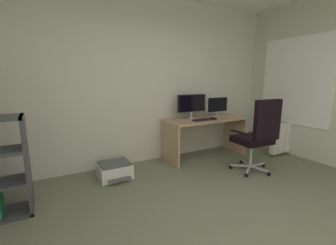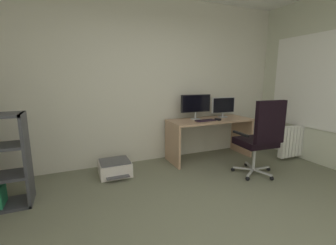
{
  "view_description": "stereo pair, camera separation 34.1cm",
  "coord_description": "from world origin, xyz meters",
  "px_view_note": "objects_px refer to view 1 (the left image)",
  "views": [
    {
      "loc": [
        -1.49,
        -1.26,
        1.44
      ],
      "look_at": [
        0.13,
        1.68,
        0.79
      ],
      "focal_mm": 24.37,
      "sensor_mm": 36.0,
      "label": 1
    },
    {
      "loc": [
        -1.19,
        -1.41,
        1.44
      ],
      "look_at": [
        0.13,
        1.68,
        0.79
      ],
      "focal_mm": 24.37,
      "sensor_mm": 36.0,
      "label": 2
    }
  ],
  "objects_px": {
    "keyboard": "(202,120)",
    "printer": "(115,170)",
    "radiator": "(286,137)",
    "office_chair": "(258,134)",
    "monitor_main": "(192,104)",
    "computer_mouse": "(214,119)",
    "desk": "(205,129)",
    "monitor_secondary": "(217,105)"
  },
  "relations": [
    {
      "from": "monitor_main",
      "to": "office_chair",
      "type": "relative_size",
      "value": 0.49
    },
    {
      "from": "keyboard",
      "to": "printer",
      "type": "bearing_deg",
      "value": 176.05
    },
    {
      "from": "computer_mouse",
      "to": "printer",
      "type": "xyz_separation_m",
      "value": [
        -1.79,
        0.06,
        -0.63
      ]
    },
    {
      "from": "radiator",
      "to": "computer_mouse",
      "type": "bearing_deg",
      "value": 160.45
    },
    {
      "from": "monitor_secondary",
      "to": "office_chair",
      "type": "relative_size",
      "value": 0.42
    },
    {
      "from": "office_chair",
      "to": "monitor_main",
      "type": "bearing_deg",
      "value": 113.55
    },
    {
      "from": "desk",
      "to": "office_chair",
      "type": "height_order",
      "value": "office_chair"
    },
    {
      "from": "monitor_main",
      "to": "printer",
      "type": "bearing_deg",
      "value": -172.78
    },
    {
      "from": "desk",
      "to": "monitor_secondary",
      "type": "bearing_deg",
      "value": 16.18
    },
    {
      "from": "radiator",
      "to": "monitor_secondary",
      "type": "bearing_deg",
      "value": 146.01
    },
    {
      "from": "keyboard",
      "to": "printer",
      "type": "distance_m",
      "value": 1.67
    },
    {
      "from": "office_chair",
      "to": "printer",
      "type": "xyz_separation_m",
      "value": [
        -1.96,
        0.89,
        -0.51
      ]
    },
    {
      "from": "desk",
      "to": "computer_mouse",
      "type": "relative_size",
      "value": 15.03
    },
    {
      "from": "monitor_secondary",
      "to": "radiator",
      "type": "xyz_separation_m",
      "value": [
        1.1,
        -0.74,
        -0.6
      ]
    },
    {
      "from": "monitor_main",
      "to": "office_chair",
      "type": "height_order",
      "value": "monitor_main"
    },
    {
      "from": "keyboard",
      "to": "printer",
      "type": "relative_size",
      "value": 0.7
    },
    {
      "from": "office_chair",
      "to": "desk",
      "type": "bearing_deg",
      "value": 103.36
    },
    {
      "from": "desk",
      "to": "keyboard",
      "type": "relative_size",
      "value": 4.42
    },
    {
      "from": "desk",
      "to": "printer",
      "type": "xyz_separation_m",
      "value": [
        -1.72,
        -0.09,
        -0.42
      ]
    },
    {
      "from": "office_chair",
      "to": "printer",
      "type": "height_order",
      "value": "office_chair"
    },
    {
      "from": "computer_mouse",
      "to": "monitor_main",
      "type": "bearing_deg",
      "value": 124.84
    },
    {
      "from": "printer",
      "to": "radiator",
      "type": "xyz_separation_m",
      "value": [
        3.17,
        -0.55,
        0.22
      ]
    },
    {
      "from": "keyboard",
      "to": "computer_mouse",
      "type": "distance_m",
      "value": 0.24
    },
    {
      "from": "monitor_secondary",
      "to": "office_chair",
      "type": "height_order",
      "value": "office_chair"
    },
    {
      "from": "monitor_secondary",
      "to": "printer",
      "type": "height_order",
      "value": "monitor_secondary"
    },
    {
      "from": "printer",
      "to": "radiator",
      "type": "relative_size",
      "value": 0.61
    },
    {
      "from": "monitor_secondary",
      "to": "keyboard",
      "type": "distance_m",
      "value": 0.61
    },
    {
      "from": "computer_mouse",
      "to": "radiator",
      "type": "distance_m",
      "value": 1.53
    },
    {
      "from": "monitor_main",
      "to": "computer_mouse",
      "type": "distance_m",
      "value": 0.46
    },
    {
      "from": "monitor_secondary",
      "to": "keyboard",
      "type": "height_order",
      "value": "monitor_secondary"
    },
    {
      "from": "computer_mouse",
      "to": "office_chair",
      "type": "xyz_separation_m",
      "value": [
        0.17,
        -0.83,
        -0.12
      ]
    },
    {
      "from": "computer_mouse",
      "to": "office_chair",
      "type": "distance_m",
      "value": 0.85
    },
    {
      "from": "monitor_secondary",
      "to": "computer_mouse",
      "type": "bearing_deg",
      "value": -138.92
    },
    {
      "from": "desk",
      "to": "keyboard",
      "type": "distance_m",
      "value": 0.29
    },
    {
      "from": "monitor_secondary",
      "to": "radiator",
      "type": "relative_size",
      "value": 0.6
    },
    {
      "from": "monitor_main",
      "to": "computer_mouse",
      "type": "relative_size",
      "value": 5.61
    },
    {
      "from": "desk",
      "to": "monitor_secondary",
      "type": "relative_size",
      "value": 3.13
    },
    {
      "from": "desk",
      "to": "computer_mouse",
      "type": "height_order",
      "value": "computer_mouse"
    },
    {
      "from": "computer_mouse",
      "to": "printer",
      "type": "relative_size",
      "value": 0.21
    },
    {
      "from": "office_chair",
      "to": "radiator",
      "type": "bearing_deg",
      "value": 15.47
    },
    {
      "from": "monitor_secondary",
      "to": "monitor_main",
      "type": "bearing_deg",
      "value": -180.0
    },
    {
      "from": "office_chair",
      "to": "printer",
      "type": "bearing_deg",
      "value": 155.52
    }
  ]
}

